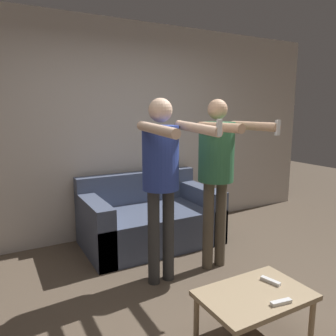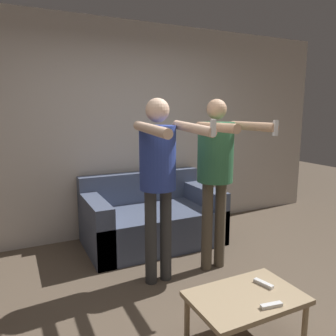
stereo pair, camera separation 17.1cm
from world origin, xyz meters
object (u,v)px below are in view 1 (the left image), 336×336
at_px(person_standing_left, 162,169).
at_px(remote_near, 281,302).
at_px(person_standing_right, 217,163).
at_px(remote_far, 271,281).
at_px(coffee_table, 255,299).
at_px(couch, 150,220).

relative_size(person_standing_left, remote_near, 11.17).
distance_m(person_standing_right, remote_near, 1.45).
bearing_deg(person_standing_right, remote_far, -103.46).
height_order(person_standing_left, coffee_table, person_standing_left).
bearing_deg(coffee_table, couch, 86.43).
distance_m(person_standing_right, remote_far, 1.24).
bearing_deg(person_standing_left, remote_far, -68.42).
relative_size(person_standing_left, coffee_table, 2.24).
xyz_separation_m(person_standing_left, remote_near, (0.24, -1.20, -0.71)).
height_order(person_standing_right, remote_near, person_standing_right).
bearing_deg(person_standing_right, couch, 108.75).
bearing_deg(person_standing_right, remote_near, -107.25).
height_order(remote_near, remote_far, same).
relative_size(person_standing_left, remote_far, 11.13).
xyz_separation_m(couch, remote_far, (0.08, -1.89, 0.10)).
xyz_separation_m(couch, remote_near, (-0.06, -2.12, 0.10)).
relative_size(couch, person_standing_left, 0.93).
xyz_separation_m(couch, person_standing_right, (0.31, -0.91, 0.82)).
bearing_deg(coffee_table, remote_far, 14.16).
distance_m(couch, remote_far, 1.89).
bearing_deg(remote_near, remote_far, 58.45).
height_order(person_standing_left, remote_near, person_standing_left).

